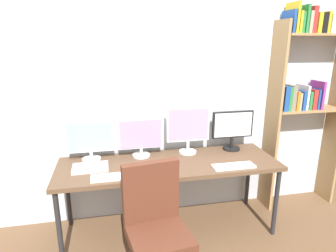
{
  "coord_description": "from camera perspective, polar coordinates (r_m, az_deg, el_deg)",
  "views": [
    {
      "loc": [
        -0.53,
        -1.9,
        1.84
      ],
      "look_at": [
        0.0,
        0.65,
        1.09
      ],
      "focal_mm": 30.69,
      "sensor_mm": 36.0,
      "label": 1
    }
  ],
  "objects": [
    {
      "name": "laptop_closed",
      "position": [
        2.73,
        -15.16,
        -7.97
      ],
      "size": [
        0.32,
        0.23,
        0.02
      ],
      "primitive_type": "cube",
      "rotation": [
        0.0,
        0.0,
        0.02
      ],
      "color": "silver",
      "rests_on": "desk"
    },
    {
      "name": "monitor_center_left",
      "position": [
        2.87,
        -5.45,
        -2.05
      ],
      "size": [
        0.45,
        0.18,
        0.39
      ],
      "color": "silver",
      "rests_on": "desk"
    },
    {
      "name": "bookshelf",
      "position": [
        3.46,
        25.47,
        7.0
      ],
      "size": [
        0.83,
        0.28,
        2.23
      ],
      "color": "#9E7A4C",
      "rests_on": "ground_plane"
    },
    {
      "name": "keyboard_right",
      "position": [
        2.74,
        12.87,
        -7.78
      ],
      "size": [
        0.39,
        0.13,
        0.02
      ],
      "primitive_type": "cube",
      "color": "silver",
      "rests_on": "desk"
    },
    {
      "name": "computer_mouse",
      "position": [
        2.56,
        -7.02,
        -9.08
      ],
      "size": [
        0.06,
        0.1,
        0.03
      ],
      "primitive_type": "ellipsoid",
      "color": "silver",
      "rests_on": "desk"
    },
    {
      "name": "wall_back",
      "position": [
        3.01,
        -1.44,
        5.76
      ],
      "size": [
        4.5,
        0.1,
        2.6
      ],
      "color": "silver",
      "rests_on": "ground_plane"
    },
    {
      "name": "office_chair",
      "position": [
        2.35,
        -2.27,
        -21.72
      ],
      "size": [
        0.52,
        0.52,
        0.99
      ],
      "color": "#2D2D33",
      "rests_on": "ground_plane"
    },
    {
      "name": "monitor_center_right",
      "position": [
        2.94,
        4.02,
        -0.28
      ],
      "size": [
        0.45,
        0.18,
        0.49
      ],
      "color": "silver",
      "rests_on": "desk"
    },
    {
      "name": "keyboard_left",
      "position": [
        2.52,
        -11.43,
        -9.94
      ],
      "size": [
        0.32,
        0.13,
        0.02
      ],
      "primitive_type": "cube",
      "color": "silver",
      "rests_on": "desk"
    },
    {
      "name": "monitor_far_left",
      "position": [
        2.86,
        -15.22,
        -2.58
      ],
      "size": [
        0.45,
        0.18,
        0.4
      ],
      "color": "silver",
      "rests_on": "desk"
    },
    {
      "name": "desk",
      "position": [
        2.8,
        0.21,
        -8.21
      ],
      "size": [
        2.1,
        0.68,
        0.74
      ],
      "color": "brown",
      "rests_on": "ground_plane"
    },
    {
      "name": "monitor_far_right",
      "position": [
        3.11,
        12.7,
        -0.36
      ],
      "size": [
        0.45,
        0.18,
        0.42
      ],
      "color": "black",
      "rests_on": "desk"
    }
  ]
}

